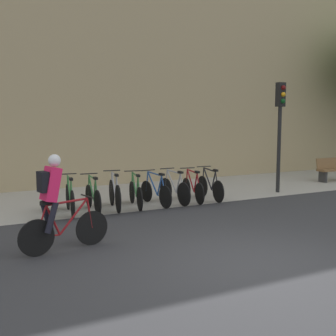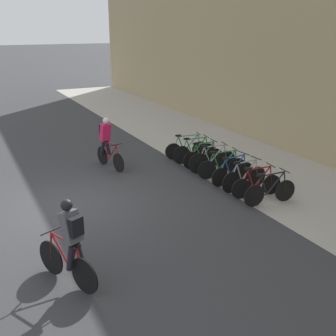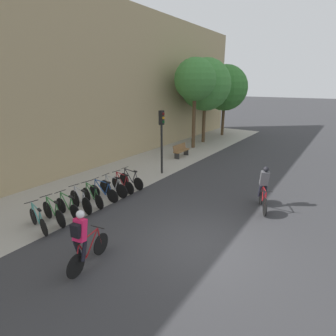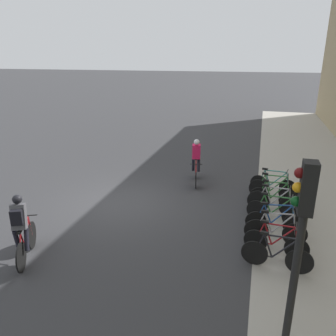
{
  "view_description": "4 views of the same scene",
  "coord_description": "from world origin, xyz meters",
  "px_view_note": "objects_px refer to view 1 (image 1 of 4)",
  "views": [
    {
      "loc": [
        -4.26,
        -5.39,
        2.39
      ],
      "look_at": [
        -0.11,
        2.85,
        1.3
      ],
      "focal_mm": 45.0,
      "sensor_mm": 36.0,
      "label": 1
    },
    {
      "loc": [
        10.8,
        -2.38,
        4.78
      ],
      "look_at": [
        0.96,
        2.57,
        1.01
      ],
      "focal_mm": 45.0,
      "sensor_mm": 36.0,
      "label": 2
    },
    {
      "loc": [
        -6.46,
        -3.27,
        4.89
      ],
      "look_at": [
        1.85,
        2.47,
        1.63
      ],
      "focal_mm": 28.0,
      "sensor_mm": 36.0,
      "label": 3
    },
    {
      "loc": [
        9.47,
        4.38,
        4.85
      ],
      "look_at": [
        -0.85,
        1.44,
        1.15
      ],
      "focal_mm": 35.0,
      "sensor_mm": 36.0,
      "label": 4
    }
  ],
  "objects_px": {
    "parked_bike_0": "(46,201)",
    "parked_bike_7": "(193,188)",
    "parked_bike_3": "(115,194)",
    "parked_bike_1": "(70,198)",
    "cyclist_pink": "(55,200)",
    "parked_bike_5": "(156,191)",
    "parked_bike_2": "(93,197)",
    "parked_bike_8": "(210,186)",
    "traffic_light_pole": "(280,117)",
    "parked_bike_4": "(136,193)",
    "bench": "(334,169)",
    "parked_bike_6": "(175,189)"
  },
  "relations": [
    {
      "from": "parked_bike_4",
      "to": "traffic_light_pole",
      "type": "xyz_separation_m",
      "value": [
        5.01,
        0.04,
        2.06
      ]
    },
    {
      "from": "cyclist_pink",
      "to": "parked_bike_6",
      "type": "distance_m",
      "value": 4.98
    },
    {
      "from": "cyclist_pink",
      "to": "parked_bike_5",
      "type": "xyz_separation_m",
      "value": [
        3.36,
        2.97,
        -0.56
      ]
    },
    {
      "from": "parked_bike_5",
      "to": "parked_bike_7",
      "type": "relative_size",
      "value": 1.03
    },
    {
      "from": "parked_bike_1",
      "to": "parked_bike_2",
      "type": "height_order",
      "value": "parked_bike_1"
    },
    {
      "from": "cyclist_pink",
      "to": "parked_bike_5",
      "type": "relative_size",
      "value": 1.07
    },
    {
      "from": "parked_bike_7",
      "to": "traffic_light_pole",
      "type": "height_order",
      "value": "traffic_light_pole"
    },
    {
      "from": "parked_bike_0",
      "to": "parked_bike_7",
      "type": "distance_m",
      "value": 4.16
    },
    {
      "from": "cyclist_pink",
      "to": "parked_bike_3",
      "type": "relative_size",
      "value": 1.05
    },
    {
      "from": "cyclist_pink",
      "to": "parked_bike_0",
      "type": "distance_m",
      "value": 3.05
    },
    {
      "from": "parked_bike_0",
      "to": "parked_bike_7",
      "type": "relative_size",
      "value": 1.02
    },
    {
      "from": "parked_bike_7",
      "to": "traffic_light_pole",
      "type": "xyz_separation_m",
      "value": [
        3.22,
        0.04,
        2.06
      ]
    },
    {
      "from": "parked_bike_0",
      "to": "parked_bike_3",
      "type": "xyz_separation_m",
      "value": [
        1.78,
        0.0,
        0.03
      ]
    },
    {
      "from": "parked_bike_0",
      "to": "traffic_light_pole",
      "type": "bearing_deg",
      "value": 0.3
    },
    {
      "from": "parked_bike_4",
      "to": "traffic_light_pole",
      "type": "bearing_deg",
      "value": 0.44
    },
    {
      "from": "parked_bike_3",
      "to": "parked_bike_1",
      "type": "bearing_deg",
      "value": -179.95
    },
    {
      "from": "parked_bike_4",
      "to": "parked_bike_6",
      "type": "height_order",
      "value": "parked_bike_6"
    },
    {
      "from": "parked_bike_3",
      "to": "parked_bike_5",
      "type": "xyz_separation_m",
      "value": [
        1.19,
        -0.0,
        -0.03
      ]
    },
    {
      "from": "parked_bike_2",
      "to": "parked_bike_6",
      "type": "bearing_deg",
      "value": -0.0
    },
    {
      "from": "parked_bike_0",
      "to": "bench",
      "type": "distance_m",
      "value": 11.02
    },
    {
      "from": "parked_bike_3",
      "to": "parked_bike_4",
      "type": "distance_m",
      "value": 0.6
    },
    {
      "from": "parked_bike_7",
      "to": "parked_bike_1",
      "type": "bearing_deg",
      "value": 179.99
    },
    {
      "from": "parked_bike_4",
      "to": "parked_bike_3",
      "type": "bearing_deg",
      "value": 179.79
    },
    {
      "from": "parked_bike_1",
      "to": "parked_bike_0",
      "type": "bearing_deg",
      "value": -179.88
    },
    {
      "from": "cyclist_pink",
      "to": "traffic_light_pole",
      "type": "relative_size",
      "value": 0.5
    },
    {
      "from": "parked_bike_1",
      "to": "parked_bike_4",
      "type": "distance_m",
      "value": 1.78
    },
    {
      "from": "parked_bike_2",
      "to": "parked_bike_0",
      "type": "bearing_deg",
      "value": -179.93
    },
    {
      "from": "parked_bike_1",
      "to": "parked_bike_4",
      "type": "height_order",
      "value": "parked_bike_1"
    },
    {
      "from": "parked_bike_5",
      "to": "parked_bike_7",
      "type": "distance_m",
      "value": 1.19
    },
    {
      "from": "parked_bike_2",
      "to": "parked_bike_8",
      "type": "xyz_separation_m",
      "value": [
        3.57,
        -0.0,
        0.0
      ]
    },
    {
      "from": "cyclist_pink",
      "to": "parked_bike_2",
      "type": "height_order",
      "value": "cyclist_pink"
    },
    {
      "from": "parked_bike_4",
      "to": "bench",
      "type": "bearing_deg",
      "value": 6.69
    },
    {
      "from": "parked_bike_2",
      "to": "parked_bike_5",
      "type": "xyz_separation_m",
      "value": [
        1.79,
        -0.0,
        -0.0
      ]
    },
    {
      "from": "parked_bike_1",
      "to": "parked_bike_6",
      "type": "xyz_separation_m",
      "value": [
        2.97,
        -0.0,
        -0.01
      ]
    },
    {
      "from": "parked_bike_3",
      "to": "parked_bike_5",
      "type": "bearing_deg",
      "value": -0.11
    },
    {
      "from": "parked_bike_3",
      "to": "cyclist_pink",
      "type": "bearing_deg",
      "value": -126.05
    },
    {
      "from": "parked_bike_7",
      "to": "bench",
      "type": "bearing_deg",
      "value": 8.42
    },
    {
      "from": "traffic_light_pole",
      "to": "parked_bike_3",
      "type": "bearing_deg",
      "value": -179.63
    },
    {
      "from": "parked_bike_0",
      "to": "traffic_light_pole",
      "type": "distance_m",
      "value": 7.67
    },
    {
      "from": "parked_bike_2",
      "to": "parked_bike_1",
      "type": "bearing_deg",
      "value": -179.99
    },
    {
      "from": "cyclist_pink",
      "to": "bench",
      "type": "bearing_deg",
      "value": 19.32
    },
    {
      "from": "parked_bike_1",
      "to": "cyclist_pink",
      "type": "bearing_deg",
      "value": -108.18
    },
    {
      "from": "parked_bike_3",
      "to": "bench",
      "type": "height_order",
      "value": "parked_bike_3"
    },
    {
      "from": "parked_bike_3",
      "to": "parked_bike_8",
      "type": "distance_m",
      "value": 2.97
    },
    {
      "from": "parked_bike_2",
      "to": "parked_bike_4",
      "type": "height_order",
      "value": "same"
    },
    {
      "from": "parked_bike_0",
      "to": "parked_bike_5",
      "type": "height_order",
      "value": "same"
    },
    {
      "from": "parked_bike_5",
      "to": "parked_bike_8",
      "type": "bearing_deg",
      "value": 0.02
    },
    {
      "from": "parked_bike_6",
      "to": "traffic_light_pole",
      "type": "relative_size",
      "value": 0.47
    },
    {
      "from": "parked_bike_5",
      "to": "traffic_light_pole",
      "type": "relative_size",
      "value": 0.47
    },
    {
      "from": "parked_bike_2",
      "to": "parked_bike_8",
      "type": "bearing_deg",
      "value": -0.01
    }
  ]
}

